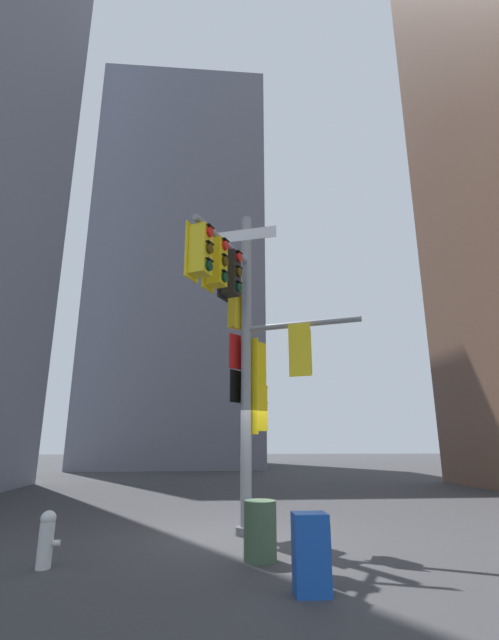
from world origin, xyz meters
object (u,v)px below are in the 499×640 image
signal_pole_assembly (245,332)px  trash_bin (260,530)px  fire_hydrant (46,538)px  newspaper_box (311,553)px

signal_pole_assembly → trash_bin: 4.06m
fire_hydrant → newspaper_box: size_ratio=0.86×
fire_hydrant → newspaper_box: (3.77, -1.50, 0.05)m
signal_pole_assembly → newspaper_box: bearing=-79.8°
signal_pole_assembly → newspaper_box: signal_pole_assembly is taller
newspaper_box → signal_pole_assembly: bearing=100.2°
signal_pole_assembly → trash_bin: (0.13, -1.63, -3.71)m
signal_pole_assembly → trash_bin: bearing=-85.5°
fire_hydrant → signal_pole_assembly: bearing=29.7°
signal_pole_assembly → fire_hydrant: size_ratio=8.75×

